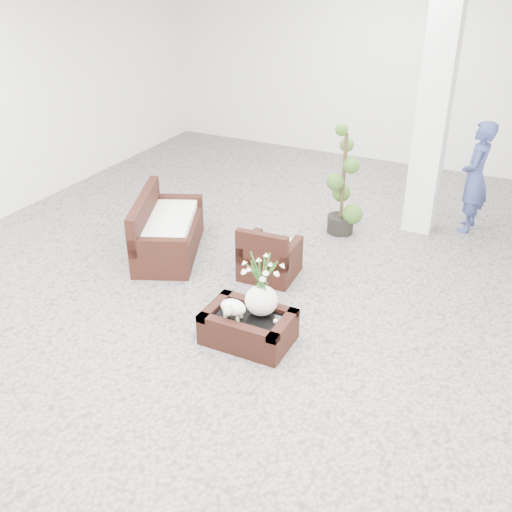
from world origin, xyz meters
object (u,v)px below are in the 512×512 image
at_px(coffee_table, 248,328).
at_px(topiary, 343,181).
at_px(loveseat, 168,225).
at_px(armchair, 270,251).

distance_m(coffee_table, topiary, 3.00).
distance_m(coffee_table, loveseat, 2.28).
bearing_deg(coffee_table, topiary, 90.45).
bearing_deg(armchair, coffee_table, 102.72).
relative_size(loveseat, topiary, 0.97).
distance_m(armchair, loveseat, 1.46).
bearing_deg(topiary, loveseat, -138.39).
relative_size(armchair, topiary, 0.45).
xyz_separation_m(coffee_table, topiary, (-0.02, 2.93, 0.62)).
bearing_deg(armchair, loveseat, -1.77).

